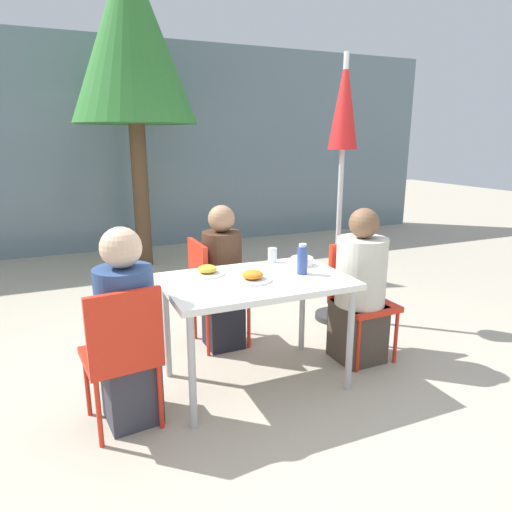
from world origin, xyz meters
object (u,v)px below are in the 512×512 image
Objects in this scene: chair_left at (123,348)px; closed_umbrella at (343,135)px; person_right at (360,291)px; salad_bowl at (302,261)px; person_left at (127,332)px; drinking_cup at (272,255)px; person_far at (223,281)px; bottle at (302,260)px; chair_right at (359,292)px; tree_behind_left at (131,38)px; chair_far at (211,286)px.

closed_umbrella reaches higher than chair_left.
person_right is 0.50m from salad_bowl.
salad_bowl is at bearing -19.84° from person_right.
salad_bowl is at bearing 4.84° from person_left.
drinking_cup is 0.23m from salad_bowl.
person_far reaches higher than chair_left.
person_right is 0.60m from bottle.
chair_left reaches higher than drinking_cup.
person_far is 10.73× the size of drinking_cup.
person_far is 1.59m from closed_umbrella.
person_right reaches higher than chair_right.
bottle is at bearing -3.21° from person_left.
tree_behind_left is at bearing 72.31° from person_left.
chair_left is 1.73m from person_right.
bottle is at bearing -81.77° from tree_behind_left.
closed_umbrella is (1.14, 0.13, 1.11)m from person_far.
chair_left is 4.18× the size of bottle.
person_left is at bearing -168.54° from salad_bowl.
tree_behind_left is at bearing 116.43° from closed_umbrella.
chair_right is 0.37× the size of closed_umbrella.
tree_behind_left is at bearing 98.23° from bottle.
tree_behind_left reaches higher than person_left.
bottle is at bearing -80.48° from drinking_cup.
closed_umbrella is 11.15× the size of bottle.
closed_umbrella is (1.96, 0.86, 1.09)m from person_left.
person_right is 5.59× the size of bottle.
bottle is (0.34, -0.66, 0.30)m from person_far.
closed_umbrella is at bearing 95.30° from person_far.
tree_behind_left is at bearing -178.02° from person_far.
tree_behind_left reaches higher than drinking_cup.
tree_behind_left is (-1.29, 2.59, 1.11)m from closed_umbrella.
person_right is 1.14m from chair_far.
chair_far is (-0.93, 0.66, -0.03)m from person_right.
tree_behind_left is at bearing -179.71° from chair_far.
salad_bowl is at bearing 43.67° from chair_far.
tree_behind_left is (-1.00, 3.33, 2.23)m from person_right.
drinking_cup is (0.36, -0.36, 0.30)m from chair_far.
salad_bowl is (1.26, 0.26, 0.22)m from person_left.
drinking_cup is (-0.06, 0.35, -0.05)m from bottle.
chair_right is (1.77, 0.28, 0.00)m from chair_left.
person_right reaches higher than drinking_cup.
chair_left is 1.38m from salad_bowl.
chair_far is at bearing -88.49° from tree_behind_left.
chair_right reaches higher than salad_bowl.
person_left is 1.74m from chair_right.
drinking_cup is (-0.57, 0.30, 0.26)m from person_right.
salad_bowl is (-0.70, -0.60, -0.88)m from closed_umbrella.
drinking_cup is at bearing 43.59° from chair_far.
chair_left is 1.19m from person_far.
chair_left is 2.49m from closed_umbrella.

